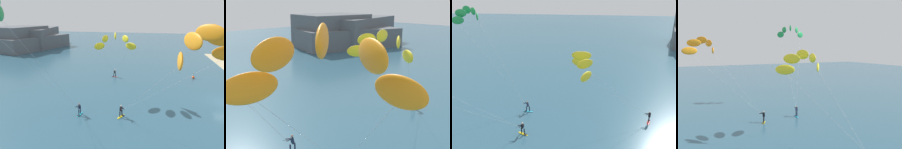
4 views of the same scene
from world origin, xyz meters
TOP-DOWN VIEW (x-y plane):
  - kitesurfer_nearshore at (-0.10, 17.17)m, footprint 11.05×6.48m
  - kitesurfer_mid_water at (-16.52, 23.25)m, footprint 10.91×5.86m
  - kitesurfer_far_out at (-15.25, 7.95)m, footprint 11.47×10.52m

SIDE VIEW (x-z plane):
  - kitesurfer_nearshore at x=-0.10m, z-range 3.49..13.77m
  - kitesurfer_far_out at x=-15.25m, z-range 4.37..16.56m
  - kitesurfer_mid_water at x=-16.52m, z-range 5.56..20.15m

